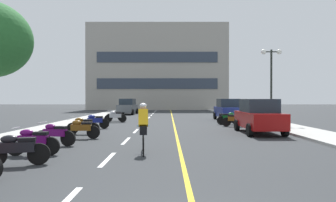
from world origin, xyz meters
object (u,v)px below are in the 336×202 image
Objects in this scene: motorcycle_11 at (114,115)px; motorcycle_6 at (81,125)px; parked_car_far at (126,106)px; motorcycle_4 at (53,134)px; motorcycle_3 at (31,141)px; motorcycle_5 at (80,129)px; motorcycle_2 at (15,149)px; street_lamp_mid at (270,69)px; motorcycle_10 at (114,116)px; cyclist_rider at (142,127)px; parked_car_mid at (227,109)px; motorcycle_8 at (234,119)px; motorcycle_7 at (93,121)px; motorcycle_9 at (227,118)px; parked_car_near at (257,116)px.

motorcycle_6 is at bearing -90.27° from motorcycle_11.
motorcycle_4 is (0.28, -23.32, -0.44)m from parked_car_far.
motorcycle_3 and motorcycle_5 have the same top height.
motorcycle_11 is at bearing 90.73° from motorcycle_2.
street_lamp_mid reaches higher than motorcycle_3.
street_lamp_mid is 12.02m from motorcycle_10.
cyclist_rider is (3.30, 1.91, 0.41)m from motorcycle_2.
parked_car_mid is 16.72m from motorcycle_4.
motorcycle_8 is at bearing 53.47° from motorcycle_2.
cyclist_rider is at bearing -56.56° from motorcycle_6.
motorcycle_5 and motorcycle_11 have the same top height.
motorcycle_6 is at bearing -88.76° from motorcycle_7.
motorcycle_9 is at bearing 65.43° from cyclist_rider.
motorcycle_2 is 1.02× the size of motorcycle_11.
motorcycle_4 is at bearing -102.24° from motorcycle_5.
parked_car_mid is 2.53× the size of motorcycle_2.
street_lamp_mid is 5.66m from parked_car_mid.
motorcycle_11 is 0.93× the size of cyclist_rider.
street_lamp_mid is 13.45m from motorcycle_6.
parked_car_mid is 0.98× the size of parked_car_far.
parked_car_far is 2.55× the size of motorcycle_8.
street_lamp_mid is at bearing -62.57° from parked_car_mid.
parked_car_far is 2.54× the size of motorcycle_5.
parked_car_mid is 2.49× the size of motorcycle_10.
motorcycle_10 is at bearing 88.23° from motorcycle_4.
motorcycle_3 and motorcycle_7 have the same top height.
motorcycle_4 and motorcycle_6 have the same top height.
motorcycle_8 is at bearing -29.86° from motorcycle_11.
parked_car_near is 2.48× the size of motorcycle_6.
parked_car_far reaches higher than motorcycle_4.
motorcycle_6 is 9.24m from motorcycle_11.
motorcycle_2 is at bearing -131.24° from street_lamp_mid.
motorcycle_3 is at bearing -173.30° from cyclist_rider.
motorcycle_11 is at bearing 89.73° from motorcycle_6.
parked_car_far is 2.53× the size of motorcycle_3.
street_lamp_mid reaches higher than motorcycle_4.
motorcycle_6 and motorcycle_8 have the same top height.
parked_car_near is 2.48× the size of motorcycle_10.
parked_car_mid is (-2.21, 4.26, -3.00)m from street_lamp_mid.
parked_car_mid is 18.40m from motorcycle_3.
parked_car_mid is 2.51× the size of motorcycle_4.
cyclist_rider is (3.56, -5.38, 0.41)m from motorcycle_6.
street_lamp_mid is 3.06× the size of motorcycle_7.
street_lamp_mid is at bearing 27.60° from motorcycle_8.
motorcycle_9 is (8.27, 7.57, 0.00)m from motorcycle_5.
cyclist_rider is (-5.23, -9.61, 0.41)m from motorcycle_8.
cyclist_rider is at bearing 6.70° from motorcycle_3.
motorcycle_6 and motorcycle_11 have the same top height.
motorcycle_5 and motorcycle_9 have the same top height.
motorcycle_4 is at bearing -132.23° from motorcycle_9.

